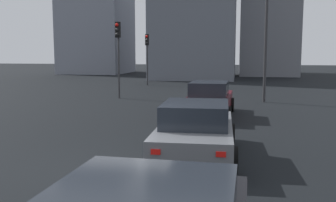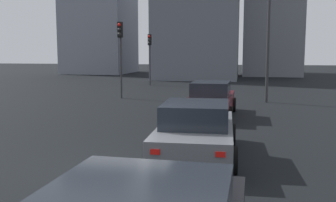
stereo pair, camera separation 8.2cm
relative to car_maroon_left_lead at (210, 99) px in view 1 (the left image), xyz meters
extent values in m
cube|color=black|center=(-8.15, 1.36, -0.82)|extent=(160.00, 160.00, 0.20)
cube|color=#510F16|center=(0.06, 0.00, -0.14)|extent=(4.68, 1.85, 0.63)
cube|color=#1E232B|center=(-0.17, 0.00, 0.47)|extent=(2.13, 1.57, 0.59)
cylinder|color=black|center=(1.47, -0.90, -0.40)|extent=(0.65, 0.24, 0.64)
cylinder|color=black|center=(1.52, 0.82, -0.40)|extent=(0.65, 0.24, 0.64)
cylinder|color=black|center=(-1.40, -0.82, -0.40)|extent=(0.65, 0.24, 0.64)
cylinder|color=black|center=(-1.35, 0.90, -0.40)|extent=(0.65, 0.24, 0.64)
cube|color=red|center=(-2.29, -0.55, -0.03)|extent=(0.04, 0.20, 0.11)
cube|color=red|center=(-2.25, 0.69, -0.03)|extent=(0.04, 0.20, 0.11)
cube|color=slate|center=(-6.49, -0.12, -0.15)|extent=(4.52, 1.99, 0.61)
cube|color=#1E232B|center=(-6.72, -0.13, 0.44)|extent=(2.06, 1.69, 0.57)
cylinder|color=black|center=(-5.08, -0.99, -0.40)|extent=(0.65, 0.24, 0.64)
cylinder|color=black|center=(-5.14, 0.84, -0.40)|extent=(0.65, 0.24, 0.64)
cylinder|color=black|center=(-7.84, -1.09, -0.40)|extent=(0.65, 0.24, 0.64)
cylinder|color=black|center=(-7.91, 0.75, -0.40)|extent=(0.65, 0.24, 0.64)
cube|color=red|center=(-8.72, -0.86, -0.04)|extent=(0.04, 0.20, 0.11)
cube|color=red|center=(-8.76, 0.46, -0.04)|extent=(0.04, 0.20, 0.11)
cylinder|color=#2D2D30|center=(5.47, 5.74, 1.06)|extent=(0.11, 0.11, 3.57)
cube|color=black|center=(5.41, 5.75, 3.30)|extent=(0.23, 0.30, 0.90)
sphere|color=red|center=(5.30, 5.76, 3.57)|extent=(0.20, 0.20, 0.20)
sphere|color=black|center=(5.30, 5.76, 3.30)|extent=(0.20, 0.20, 0.20)
sphere|color=black|center=(5.30, 5.76, 3.03)|extent=(0.20, 0.20, 0.20)
cylinder|color=#2D2D30|center=(14.75, 6.23, 0.93)|extent=(0.11, 0.11, 3.30)
cube|color=black|center=(14.69, 6.23, 3.03)|extent=(0.20, 0.28, 0.90)
sphere|color=red|center=(14.58, 6.23, 3.30)|extent=(0.20, 0.20, 0.20)
sphere|color=black|center=(14.58, 6.23, 3.03)|extent=(0.20, 0.20, 0.20)
sphere|color=black|center=(14.58, 6.23, 2.76)|extent=(0.20, 0.20, 0.20)
cylinder|color=#2D2D30|center=(5.18, -2.60, 3.51)|extent=(0.16, 0.16, 8.46)
cube|color=slate|center=(33.45, -4.64, 4.80)|extent=(11.91, 6.59, 11.03)
cube|color=slate|center=(25.21, 3.36, 6.90)|extent=(10.85, 8.38, 15.23)
cube|color=gray|center=(32.89, 17.36, 8.14)|extent=(9.32, 7.89, 17.73)
camera|label=1|loc=(-16.21, -1.15, 1.97)|focal=40.90mm
camera|label=2|loc=(-16.20, -1.23, 1.97)|focal=40.90mm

